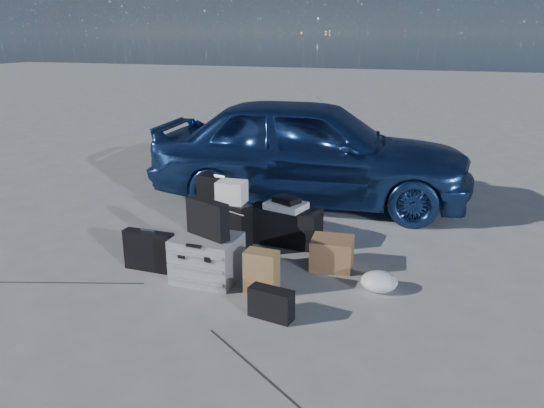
% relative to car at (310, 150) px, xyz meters
% --- Properties ---
extents(ground, '(60.00, 60.00, 0.00)m').
position_rel_car_xyz_m(ground, '(-0.08, -2.63, -0.69)').
color(ground, '#9F9F9B').
rests_on(ground, ground).
extents(car, '(4.21, 2.04, 1.38)m').
position_rel_car_xyz_m(car, '(0.00, 0.00, 0.00)').
color(car, '#294B8F').
rests_on(car, ground).
extents(pelican_case, '(0.56, 0.46, 0.41)m').
position_rel_car_xyz_m(pelican_case, '(-0.25, -2.57, -0.49)').
color(pelican_case, '#949799').
rests_on(pelican_case, ground).
extents(laptop_bag, '(0.45, 0.27, 0.33)m').
position_rel_car_xyz_m(laptop_bag, '(-0.24, -2.55, -0.12)').
color(laptop_bag, black).
rests_on(laptop_bag, pelican_case).
extents(briefcase, '(0.49, 0.11, 0.38)m').
position_rel_car_xyz_m(briefcase, '(-0.84, -2.58, -0.50)').
color(briefcase, black).
rests_on(briefcase, ground).
extents(suitcase_left, '(0.56, 0.33, 0.69)m').
position_rel_car_xyz_m(suitcase_left, '(-0.55, -1.58, -0.35)').
color(suitcase_left, black).
rests_on(suitcase_left, ground).
extents(suitcase_right, '(0.46, 0.31, 0.52)m').
position_rel_car_xyz_m(suitcase_right, '(-0.30, -1.90, -0.43)').
color(suitcase_right, black).
rests_on(suitcase_right, ground).
extents(white_carton, '(0.29, 0.23, 0.22)m').
position_rel_car_xyz_m(white_carton, '(-0.29, -1.89, -0.06)').
color(white_carton, white).
rests_on(white_carton, suitcase_right).
extents(duffel_bag, '(0.78, 0.37, 0.38)m').
position_rel_car_xyz_m(duffel_bag, '(0.14, -1.51, -0.50)').
color(duffel_bag, black).
rests_on(duffel_bag, ground).
extents(flat_box_white, '(0.46, 0.38, 0.07)m').
position_rel_car_xyz_m(flat_box_white, '(0.15, -1.50, -0.28)').
color(flat_box_white, white).
rests_on(flat_box_white, duffel_bag).
extents(flat_box_black, '(0.31, 0.28, 0.06)m').
position_rel_car_xyz_m(flat_box_black, '(0.16, -1.50, -0.22)').
color(flat_box_black, black).
rests_on(flat_box_black, flat_box_white).
extents(kraft_bag, '(0.28, 0.17, 0.37)m').
position_rel_car_xyz_m(kraft_bag, '(0.30, -2.65, -0.51)').
color(kraft_bag, '#9B6643').
rests_on(kraft_bag, ground).
extents(cardboard_box, '(0.42, 0.37, 0.29)m').
position_rel_car_xyz_m(cardboard_box, '(0.76, -1.95, -0.55)').
color(cardboard_box, '#8E5E3E').
rests_on(cardboard_box, ground).
extents(plastic_bag, '(0.38, 0.35, 0.18)m').
position_rel_car_xyz_m(plastic_bag, '(1.26, -2.30, -0.60)').
color(plastic_bag, white).
rests_on(plastic_bag, ground).
extents(messenger_bag, '(0.37, 0.19, 0.25)m').
position_rel_car_xyz_m(messenger_bag, '(0.53, -3.04, -0.57)').
color(messenger_bag, black).
rests_on(messenger_bag, ground).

